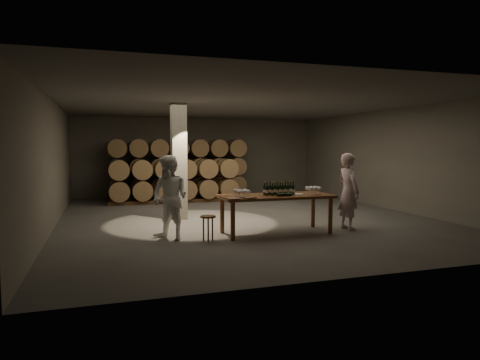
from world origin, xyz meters
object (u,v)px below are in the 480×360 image
object	(u,v)px
plate	(297,194)
notebook_near	(249,198)
stool	(208,220)
tasting_table	(276,199)
person_woman	(170,198)
bottle_cluster	(279,190)
person_man	(348,191)

from	to	relation	value
plate	notebook_near	world-z (taller)	notebook_near
notebook_near	stool	distance (m)	1.01
notebook_near	tasting_table	bearing A→B (deg)	9.02
tasting_table	notebook_near	size ratio (longest dim) A/B	11.00
plate	person_woman	xyz separation A→B (m)	(-2.95, 0.16, 0.01)
bottle_cluster	stool	world-z (taller)	bottle_cluster
stool	notebook_near	bearing A→B (deg)	-5.62
tasting_table	person_woman	world-z (taller)	person_woman
person_man	stool	bearing A→B (deg)	88.92
person_woman	stool	bearing A→B (deg)	18.62
bottle_cluster	person_man	xyz separation A→B (m)	(1.79, -0.09, -0.08)
notebook_near	person_woman	bearing A→B (deg)	143.05
tasting_table	person_man	xyz separation A→B (m)	(1.86, -0.09, 0.14)
person_woman	notebook_near	bearing A→B (deg)	31.41
bottle_cluster	stool	bearing A→B (deg)	-168.81
notebook_near	stool	size ratio (longest dim) A/B	0.43
bottle_cluster	plate	bearing A→B (deg)	-9.24
bottle_cluster	notebook_near	distance (m)	0.99
notebook_near	person_man	distance (m)	2.69
tasting_table	plate	world-z (taller)	plate
tasting_table	person_man	bearing A→B (deg)	-2.68
person_man	person_woman	size ratio (longest dim) A/B	1.02
plate	person_woman	size ratio (longest dim) A/B	0.16
bottle_cluster	notebook_near	xyz separation A→B (m)	(-0.88, -0.44, -0.10)
bottle_cluster	stool	distance (m)	1.90
tasting_table	plate	distance (m)	0.52
stool	person_woman	xyz separation A→B (m)	(-0.74, 0.44, 0.47)
plate	person_woman	distance (m)	2.96
notebook_near	person_man	world-z (taller)	person_man
plate	notebook_near	xyz separation A→B (m)	(-1.32, -0.37, 0.01)
bottle_cluster	stool	size ratio (longest dim) A/B	1.32
tasting_table	notebook_near	world-z (taller)	notebook_near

